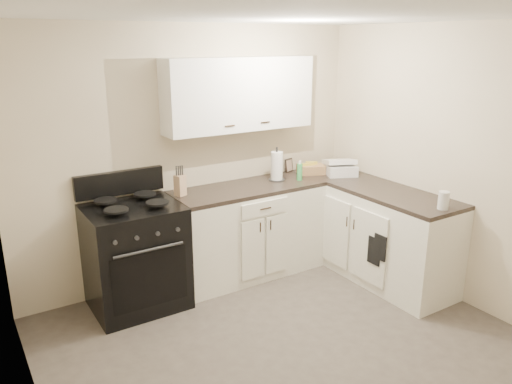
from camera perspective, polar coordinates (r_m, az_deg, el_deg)
floor at (r=4.05m, az=5.43°, el=-18.38°), size 3.60×3.60×0.00m
ceiling at (r=3.32m, az=6.69°, el=19.62°), size 3.60×3.60×0.00m
wall_back at (r=4.97m, az=-6.96°, el=4.15°), size 3.60×0.00×3.60m
wall_right at (r=4.78m, az=23.22°, el=2.38°), size 0.00×3.60×3.60m
wall_left at (r=2.82m, az=-24.42°, el=-7.39°), size 0.00×3.60×3.60m
base_cabinets_back at (r=5.15m, az=-0.91°, el=-4.61°), size 1.55×0.60×0.90m
base_cabinets_right at (r=5.30m, az=12.84°, el=-4.38°), size 0.60×1.90×0.90m
countertop_back at (r=4.99m, az=-0.93°, el=0.42°), size 1.55×0.60×0.04m
countertop_right at (r=5.15m, az=13.18°, el=0.49°), size 0.60×1.90×0.04m
upper_cabinets at (r=4.94m, az=-1.91°, el=11.12°), size 1.55×0.30×0.70m
stove at (r=4.66m, az=-13.60°, el=-7.38°), size 0.81×0.70×0.99m
knife_block at (r=4.72m, az=-8.67°, el=0.75°), size 0.11×0.11×0.20m
paper_towel at (r=5.18m, az=2.38°, el=2.97°), size 0.14×0.14×0.30m
soap_bottle at (r=5.21m, az=5.01°, el=2.29°), size 0.06×0.06×0.18m
picture_frame at (r=5.55m, az=3.79°, el=3.07°), size 0.12×0.07×0.15m
wicker_basket at (r=5.50m, az=6.28°, el=2.59°), size 0.34×0.29×0.10m
countertop_grill at (r=5.50m, az=9.63°, el=2.55°), size 0.40×0.39×0.11m
glass_jar at (r=4.59m, az=20.65°, el=-0.90°), size 0.12×0.12×0.16m
oven_mitt_near at (r=4.77m, az=13.99°, el=-6.15°), size 0.02×0.14×0.24m
oven_mitt_far at (r=4.84m, az=13.38°, el=-6.57°), size 0.02×0.15×0.27m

